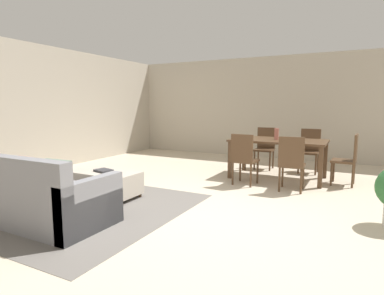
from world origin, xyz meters
The scene contains 14 objects.
ground_plane centered at (0.00, 0.00, 0.00)m, with size 10.80×10.80×0.00m, color beige.
wall_back centered at (0.00, 5.00, 1.35)m, with size 9.00×0.12×2.70m, color #BCB2A0.
wall_left centered at (-4.50, 0.50, 1.35)m, with size 0.12×11.00×2.70m, color #BCB2A0.
area_rug centered at (-1.88, -0.54, 0.00)m, with size 3.00×2.80×0.01m, color slate.
couch centered at (-1.90, -1.17, 0.29)m, with size 2.00×0.91×0.86m.
ottoman_table centered at (-1.86, 0.03, 0.23)m, with size 1.13×0.57×0.40m.
dining_table centered at (0.26, 2.57, 0.68)m, with size 1.77×0.99×0.76m.
dining_chair_near_left centered at (-0.16, 1.73, 0.52)m, with size 0.43×0.43×0.92m.
dining_chair_near_right centered at (0.68, 1.68, 0.52)m, with size 0.42×0.42×0.92m.
dining_chair_far_left centered at (-0.22, 3.43, 0.52)m, with size 0.41×0.41×0.92m.
dining_chair_far_right centered at (0.72, 3.46, 0.52)m, with size 0.41×0.41×0.92m.
dining_chair_head_east centered at (1.50, 2.58, 0.52)m, with size 0.42×0.42×0.92m.
vase_centerpiece centered at (0.21, 2.58, 0.87)m, with size 0.08×0.08×0.22m, color #B26659.
book_on_ottoman centered at (-1.85, 0.03, 0.42)m, with size 0.26×0.20×0.03m, color #333338.
Camera 1 is at (1.61, -3.63, 1.42)m, focal length 29.81 mm.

